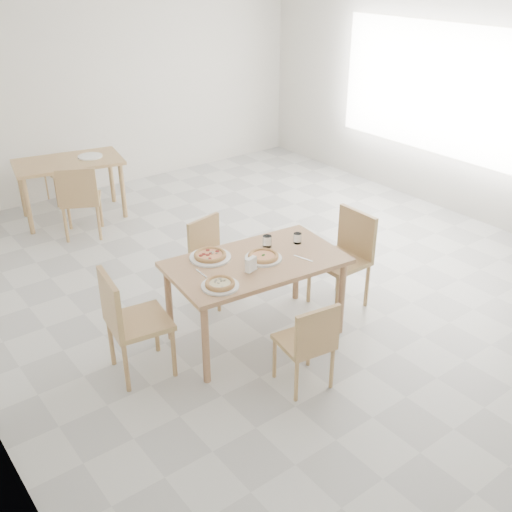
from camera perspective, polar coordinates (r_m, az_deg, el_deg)
room at (r=8.11m, az=17.18°, el=14.86°), size 7.28×7.00×7.00m
main_table at (r=5.05m, az=0.00°, el=-1.29°), size 1.55×0.99×0.75m
chair_south at (r=4.58m, az=5.09°, el=-8.01°), size 0.43×0.43×0.77m
chair_north at (r=5.77m, az=-4.21°, el=0.25°), size 0.47×0.47×0.80m
chair_west at (r=4.76m, az=-12.11°, el=-5.76°), size 0.51×0.51×0.92m
chair_east at (r=5.70m, az=8.62°, el=0.38°), size 0.46×0.46×0.92m
plate_margherita at (r=5.03m, az=0.70°, el=-0.22°), size 0.31×0.31×0.02m
plate_mushroom at (r=4.63m, az=-3.44°, el=-2.86°), size 0.29×0.29×0.02m
plate_pepperoni at (r=5.06m, az=-4.38°, el=-0.12°), size 0.35×0.35×0.02m
pizza_margherita at (r=5.02m, az=0.70°, el=0.01°), size 0.26×0.26×0.03m
pizza_mushroom at (r=4.62m, az=-3.45°, el=-2.61°), size 0.30×0.30×0.03m
pizza_pepperoni at (r=5.05m, az=-4.39°, el=0.11°), size 0.34×0.34×0.03m
tumbler_a at (r=5.22m, az=1.07°, el=1.40°), size 0.08×0.08×0.10m
tumbler_b at (r=5.30m, az=3.97°, el=1.70°), size 0.07×0.07×0.09m
napkin_holder at (r=4.81m, az=-0.49°, el=-0.89°), size 0.12×0.08×0.13m
fork_a at (r=4.83m, az=-5.22°, el=-1.67°), size 0.02×0.17×0.01m
fork_b at (r=5.05m, az=4.52°, el=-0.24°), size 0.06×0.19×0.01m
second_table at (r=7.86m, az=-17.40°, el=7.98°), size 1.40×0.97×0.75m
chair_back_s at (r=7.26m, az=-16.45°, el=5.43°), size 0.59×0.59×0.89m
chair_back_n at (r=8.58m, az=-18.28°, el=8.35°), size 0.44×0.44×0.86m
plate_empty at (r=7.89m, az=-15.52°, el=9.14°), size 0.30×0.30×0.02m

